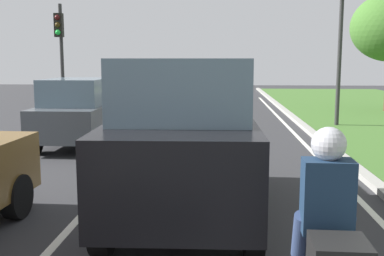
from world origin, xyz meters
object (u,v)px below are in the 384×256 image
car_suv_ahead (185,136)px  rider_person (327,194)px  car_hatchback_far (79,112)px  traffic_light_near_right (342,17)px  traffic_light_overhead_left (60,43)px

car_suv_ahead → rider_person: bearing=-66.1°
car_hatchback_far → traffic_light_near_right: size_ratio=0.69×
car_hatchback_far → traffic_light_near_right: traffic_light_near_right is taller
car_hatchback_far → rider_person: 9.59m
traffic_light_near_right → traffic_light_overhead_left: size_ratio=1.22×
car_suv_ahead → traffic_light_near_right: bearing=63.1°
traffic_light_overhead_left → car_suv_ahead: bearing=-63.2°
car_suv_ahead → traffic_light_overhead_left: (-5.76, 11.39, 1.76)m
car_hatchback_far → traffic_light_near_right: 9.06m
car_hatchback_far → traffic_light_near_right: bearing=26.7°
car_hatchback_far → car_suv_ahead: bearing=-59.2°
traffic_light_near_right → traffic_light_overhead_left: bearing=168.6°
car_suv_ahead → rider_person: size_ratio=3.90×
car_hatchback_far → traffic_light_overhead_left: bearing=112.9°
car_hatchback_far → traffic_light_near_right: (7.70, 3.88, 2.78)m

